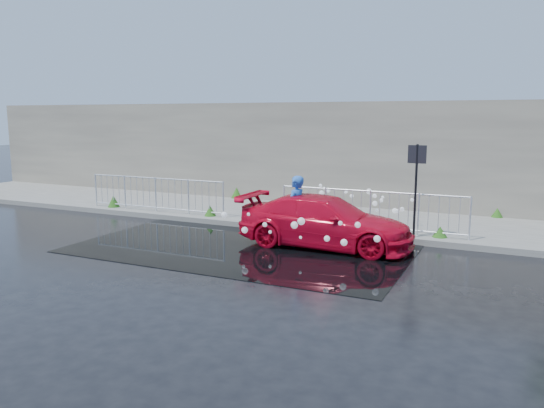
# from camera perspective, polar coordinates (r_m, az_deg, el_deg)

# --- Properties ---
(ground) EXTENTS (90.00, 90.00, 0.00)m
(ground) POSITION_cam_1_polar(r_m,az_deg,el_deg) (12.58, -7.02, -5.29)
(ground) COLOR black
(ground) RESTS_ON ground
(pavement) EXTENTS (30.00, 4.00, 0.15)m
(pavement) POSITION_cam_1_polar(r_m,az_deg,el_deg) (16.90, 2.00, -1.15)
(pavement) COLOR slate
(pavement) RESTS_ON ground
(curb) EXTENTS (30.00, 0.25, 0.16)m
(curb) POSITION_cam_1_polar(r_m,az_deg,el_deg) (15.11, -0.98, -2.40)
(curb) COLOR slate
(curb) RESTS_ON ground
(retaining_wall) EXTENTS (30.00, 0.60, 3.50)m
(retaining_wall) POSITION_cam_1_polar(r_m,az_deg,el_deg) (18.70, 4.69, 5.49)
(retaining_wall) COLOR #6B645A
(retaining_wall) RESTS_ON pavement
(puddle) EXTENTS (8.00, 5.00, 0.01)m
(puddle) POSITION_cam_1_polar(r_m,az_deg,el_deg) (13.17, -2.85, -4.53)
(puddle) COLOR black
(puddle) RESTS_ON ground
(sign_post) EXTENTS (0.45, 0.06, 2.50)m
(sign_post) POSITION_cam_1_polar(r_m,az_deg,el_deg) (13.66, 15.25, 2.98)
(sign_post) COLOR black
(sign_post) RESTS_ON ground
(railing_left) EXTENTS (5.05, 0.05, 1.10)m
(railing_left) POSITION_cam_1_polar(r_m,az_deg,el_deg) (17.38, -12.40, 1.14)
(railing_left) COLOR silver
(railing_left) RESTS_ON pavement
(railing_right) EXTENTS (5.05, 0.05, 1.10)m
(railing_right) POSITION_cam_1_polar(r_m,az_deg,el_deg) (14.29, 10.51, -0.58)
(railing_right) COLOR silver
(railing_right) RESTS_ON pavement
(weeds) EXTENTS (12.17, 3.93, 0.40)m
(weeds) POSITION_cam_1_polar(r_m,az_deg,el_deg) (16.68, -0.54, -0.41)
(weeds) COLOR #1F5015
(weeds) RESTS_ON pavement
(water_spray) EXTENTS (3.48, 5.62, 1.06)m
(water_spray) POSITION_cam_1_polar(r_m,az_deg,el_deg) (13.74, 7.34, -1.14)
(water_spray) COLOR white
(water_spray) RESTS_ON ground
(red_car) EXTENTS (4.32, 1.76, 1.25)m
(red_car) POSITION_cam_1_polar(r_m,az_deg,el_deg) (13.06, 5.75, -1.90)
(red_car) COLOR red
(red_car) RESTS_ON ground
(person) EXTENTS (0.49, 0.68, 1.72)m
(person) POSITION_cam_1_polar(r_m,az_deg,el_deg) (13.28, 2.55, -0.63)
(person) COLOR blue
(person) RESTS_ON ground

